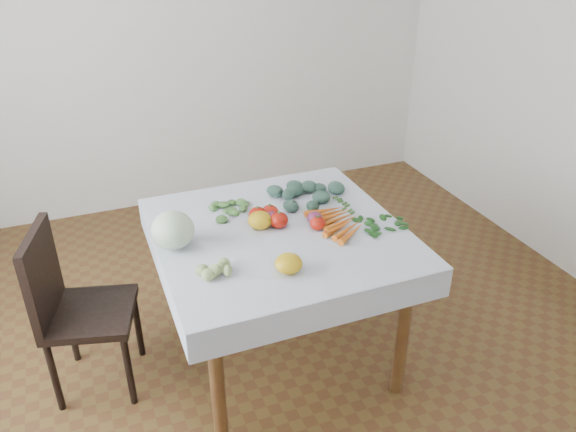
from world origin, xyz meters
name	(u,v)px	position (x,y,z in m)	size (l,w,h in m)	color
ground	(280,354)	(0.00, 0.00, 0.00)	(4.00, 4.00, 0.00)	brown
back_wall	(178,25)	(0.00, 2.00, 1.35)	(4.00, 0.04, 2.70)	white
table	(279,249)	(0.00, 0.00, 0.65)	(1.00, 1.00, 0.75)	brown
tablecloth	(279,231)	(0.00, 0.00, 0.75)	(1.12, 1.12, 0.01)	white
chair	(70,301)	(-0.96, 0.17, 0.49)	(0.48, 0.48, 0.86)	black
cabbage	(173,230)	(-0.48, 0.04, 0.84)	(0.19, 0.19, 0.17)	beige
tomato_a	(270,213)	(0.00, 0.11, 0.79)	(0.08, 0.08, 0.07)	#AC160B
tomato_b	(318,223)	(0.17, -0.06, 0.79)	(0.07, 0.07, 0.06)	#AC160B
tomato_c	(258,215)	(-0.07, 0.10, 0.80)	(0.09, 0.09, 0.08)	#AC160B
tomato_d	(279,220)	(0.01, 0.03, 0.79)	(0.09, 0.09, 0.08)	#AC160B
heirloom_back	(260,220)	(-0.07, 0.06, 0.80)	(0.11, 0.11, 0.08)	gold
heirloom_front	(289,263)	(-0.08, -0.33, 0.80)	(0.11, 0.11, 0.08)	gold
onion_a	(272,219)	(-0.01, 0.06, 0.79)	(0.08, 0.08, 0.07)	#5D1A3D
onion_b	(315,218)	(0.18, 0.00, 0.79)	(0.07, 0.07, 0.06)	#5D1A3D
tomatillo_cluster	(217,269)	(-0.36, -0.24, 0.78)	(0.14, 0.10, 0.04)	#9FB86A
carrot_bunch	(338,221)	(0.28, -0.05, 0.77)	(0.22, 0.33, 0.03)	orange
kale_bunch	(311,195)	(0.26, 0.23, 0.78)	(0.33, 0.33, 0.05)	#325343
basil_bunch	(384,224)	(0.48, -0.14, 0.76)	(0.22, 0.19, 0.01)	#1B4D18
dill_bunch	(229,210)	(-0.16, 0.26, 0.77)	(0.20, 0.19, 0.02)	#48833C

